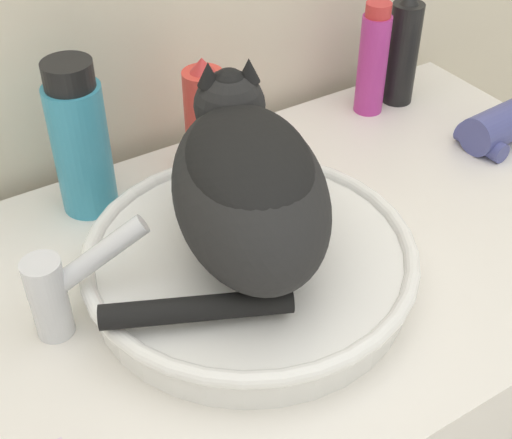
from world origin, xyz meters
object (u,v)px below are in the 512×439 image
object	(u,v)px
cat	(247,181)
shampoo_bottle_tall	(373,61)
spray_bottle_trigger	(205,118)
mouthwash_bottle	(80,141)
hairspray_can_black	(403,52)
faucet	(61,287)
hair_dryer	(502,125)

from	to	relation	value
cat	shampoo_bottle_tall	distance (m)	0.47
cat	spray_bottle_trigger	world-z (taller)	cat
cat	mouthwash_bottle	distance (m)	0.28
mouthwash_bottle	hairspray_can_black	world-z (taller)	mouthwash_bottle
hairspray_can_black	cat	bearing A→B (deg)	-151.64
faucet	cat	bearing A→B (deg)	1.95
mouthwash_bottle	hairspray_can_black	size ratio (longest dim) A/B	1.13
hairspray_can_black	faucet	bearing A→B (deg)	-162.87
spray_bottle_trigger	hairspray_can_black	distance (m)	0.38
mouthwash_bottle	shampoo_bottle_tall	distance (m)	0.51
cat	hairspray_can_black	world-z (taller)	cat
spray_bottle_trigger	hairspray_can_black	bearing A→B (deg)	0.00
faucet	hair_dryer	xyz separation A→B (m)	(0.74, 0.02, -0.04)
faucet	hairspray_can_black	bearing A→B (deg)	28.74
spray_bottle_trigger	faucet	bearing A→B (deg)	-145.02
faucet	hair_dryer	world-z (taller)	faucet
shampoo_bottle_tall	hairspray_can_black	xyz separation A→B (m)	(0.06, 0.00, -0.00)
hairspray_can_black	hair_dryer	world-z (taller)	hairspray_can_black
cat	hairspray_can_black	distance (m)	0.53
cat	spray_bottle_trigger	bearing A→B (deg)	2.72
spray_bottle_trigger	hairspray_can_black	world-z (taller)	hairspray_can_black
faucet	spray_bottle_trigger	size ratio (longest dim) A/B	0.81
hair_dryer	cat	bearing A→B (deg)	-177.90
spray_bottle_trigger	hair_dryer	size ratio (longest dim) A/B	1.10
mouthwash_bottle	shampoo_bottle_tall	size ratio (longest dim) A/B	1.17
spray_bottle_trigger	hair_dryer	world-z (taller)	spray_bottle_trigger
cat	faucet	world-z (taller)	cat
spray_bottle_trigger	shampoo_bottle_tall	size ratio (longest dim) A/B	0.94
mouthwash_bottle	spray_bottle_trigger	bearing A→B (deg)	-0.00
hairspray_can_black	mouthwash_bottle	bearing A→B (deg)	180.00
hair_dryer	faucet	bearing A→B (deg)	177.25
spray_bottle_trigger	hair_dryer	distance (m)	0.48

